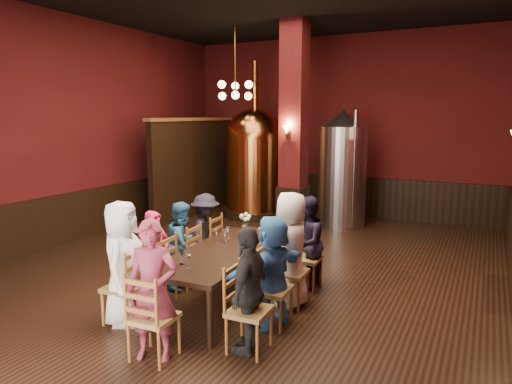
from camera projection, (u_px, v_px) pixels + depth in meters
The scene contains 39 objects.
room at pixel (244, 134), 7.22m from camera, with size 10.00×10.02×4.50m.
wainscot_back at pixel (335, 195), 11.87m from camera, with size 7.90×0.08×1.00m, color black.
wainscot_left at pixel (74, 217), 9.29m from camera, with size 0.08×9.90×1.00m, color black.
column at pixel (294, 129), 9.81m from camera, with size 0.58×0.58×4.50m, color #4E1012.
partition at pixel (194, 168), 11.64m from camera, with size 0.22×3.50×2.40m, color black.
pendant_cluster at pixel (235, 90), 10.43m from camera, with size 0.90×0.90×1.70m, color #A57226, non-canonical shape.
sconce_column at pixel (288, 132), 9.56m from camera, with size 0.20×0.20×0.36m, color black, non-canonical shape.
dining_table at pixel (223, 255), 6.13m from camera, with size 1.13×2.45×0.75m.
chair_0 at pixel (124, 287), 5.61m from camera, with size 0.46×0.46×0.92m, color brown, non-canonical shape.
person_0 at pixel (123, 263), 5.56m from camera, with size 0.75×0.49×1.54m, color white.
chair_1 at pixel (157, 270), 6.21m from camera, with size 0.46×0.46×0.92m, color brown, non-canonical shape.
person_1 at pixel (156, 257), 6.18m from camera, with size 0.47×0.31×1.28m, color #BB2046.
chair_2 at pixel (183, 257), 6.81m from camera, with size 0.46×0.46×0.92m, color brown, non-canonical shape.
person_2 at pixel (183, 244), 6.77m from camera, with size 0.63×0.31×1.29m, color #265980.
chair_3 at pixel (206, 245), 7.41m from camera, with size 0.46×0.46×0.92m, color brown, non-canonical shape.
person_3 at pixel (206, 233), 7.38m from camera, with size 0.84×0.48×1.31m, color black.
chair_4 at pixel (249, 310), 4.93m from camera, with size 0.46×0.46×0.92m, color brown, non-canonical shape.
person_4 at pixel (249, 290), 4.89m from camera, with size 0.82×0.34×1.40m, color black.
chair_5 at pixel (272, 289), 5.53m from camera, with size 0.46×0.46×0.92m, color brown, non-canonical shape.
person_5 at pixel (272, 271), 5.49m from camera, with size 1.28×0.41×1.38m, color teal.
chair_6 at pixel (291, 272), 6.13m from camera, with size 0.46×0.46×0.92m, color brown, non-canonical shape.
person_6 at pixel (291, 250), 6.07m from camera, with size 0.76×0.49×1.55m, color beige.
chair_7 at pixel (306, 258), 6.73m from camera, with size 0.46×0.46×0.92m, color brown, non-canonical shape.
person_7 at pixel (306, 243), 6.69m from camera, with size 0.67×0.33×1.39m, color black.
chair_8 at pixel (154, 317), 4.77m from camera, with size 0.46×0.46×0.92m, color brown, non-canonical shape.
person_8 at pixel (153, 291), 4.72m from camera, with size 0.55×0.36×1.50m, color maroon.
copper_kettle at pixel (255, 161), 11.50m from camera, with size 1.63×1.63×3.84m.
steel_vessel at pixel (342, 169), 10.41m from camera, with size 1.42×1.42×2.65m.
rose_vase at pixel (245, 219), 7.05m from camera, with size 0.18×0.18×0.31m.
wine_glass_0 at pixel (217, 235), 6.61m from camera, with size 0.07×0.07×0.17m, color white, non-canonical shape.
wine_glass_1 at pixel (247, 239), 6.37m from camera, with size 0.07×0.07×0.17m, color white, non-canonical shape.
wine_glass_2 at pixel (244, 231), 6.79m from camera, with size 0.07×0.07×0.17m, color white, non-canonical shape.
wine_glass_3 at pixel (182, 258), 5.54m from camera, with size 0.07×0.07×0.17m, color white, non-canonical shape.
wine_glass_4 at pixel (225, 235), 6.57m from camera, with size 0.07×0.07×0.17m, color white, non-canonical shape.
wine_glass_5 at pixel (228, 233), 6.71m from camera, with size 0.07×0.07×0.17m, color white, non-canonical shape.
wine_glass_6 at pixel (243, 246), 6.04m from camera, with size 0.07×0.07×0.17m, color white, non-canonical shape.
wine_glass_7 at pixel (181, 258), 5.54m from camera, with size 0.07×0.07×0.17m, color white, non-canonical shape.
wine_glass_8 at pixel (225, 237), 6.46m from camera, with size 0.07×0.07×0.17m, color white, non-canonical shape.
wine_glass_9 at pixel (189, 262), 5.39m from camera, with size 0.07×0.07×0.17m, color white, non-canonical shape.
Camera 1 is at (3.48, -6.39, 2.55)m, focal length 32.00 mm.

